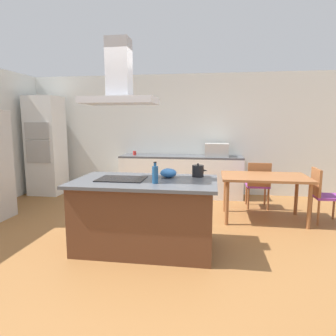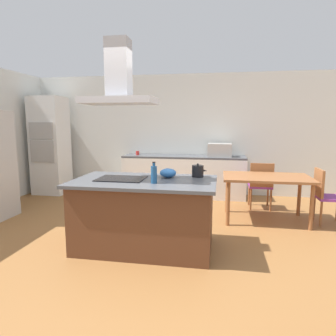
# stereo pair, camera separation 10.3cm
# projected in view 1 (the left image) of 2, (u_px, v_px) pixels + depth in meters

# --- Properties ---
(ground) EXTENTS (16.00, 16.00, 0.00)m
(ground) POSITION_uv_depth(u_px,v_px,m) (164.00, 213.00, 5.41)
(ground) COLOR #936033
(wall_back) EXTENTS (7.20, 0.10, 2.70)m
(wall_back) POSITION_uv_depth(u_px,v_px,m) (176.00, 135.00, 6.92)
(wall_back) COLOR silver
(wall_back) RESTS_ON ground
(kitchen_island) EXTENTS (1.82, 1.06, 0.90)m
(kitchen_island) POSITION_uv_depth(u_px,v_px,m) (145.00, 214.00, 3.87)
(kitchen_island) COLOR #59331E
(kitchen_island) RESTS_ON ground
(cooktop) EXTENTS (0.60, 0.44, 0.01)m
(cooktop) POSITION_uv_depth(u_px,v_px,m) (122.00, 179.00, 3.85)
(cooktop) COLOR black
(cooktop) RESTS_ON kitchen_island
(tea_kettle) EXTENTS (0.21, 0.16, 0.18)m
(tea_kettle) POSITION_uv_depth(u_px,v_px,m) (198.00, 171.00, 4.03)
(tea_kettle) COLOR black
(tea_kettle) RESTS_ON kitchen_island
(olive_oil_bottle) EXTENTS (0.07, 0.07, 0.26)m
(olive_oil_bottle) POSITION_uv_depth(u_px,v_px,m) (155.00, 174.00, 3.58)
(olive_oil_bottle) COLOR navy
(olive_oil_bottle) RESTS_ON kitchen_island
(mixing_bowl) EXTENTS (0.22, 0.22, 0.12)m
(mixing_bowl) POSITION_uv_depth(u_px,v_px,m) (168.00, 173.00, 3.98)
(mixing_bowl) COLOR #2D6BB7
(mixing_bowl) RESTS_ON kitchen_island
(back_counter) EXTENTS (2.68, 0.62, 0.90)m
(back_counter) POSITION_uv_depth(u_px,v_px,m) (181.00, 176.00, 6.67)
(back_counter) COLOR white
(back_counter) RESTS_ON ground
(countertop_microwave) EXTENTS (0.50, 0.38, 0.28)m
(countertop_microwave) POSITION_uv_depth(u_px,v_px,m) (217.00, 150.00, 6.46)
(countertop_microwave) COLOR #B2AFAA
(countertop_microwave) RESTS_ON back_counter
(coffee_mug_red) EXTENTS (0.08, 0.08, 0.09)m
(coffee_mug_red) POSITION_uv_depth(u_px,v_px,m) (135.00, 153.00, 6.75)
(coffee_mug_red) COLOR red
(coffee_mug_red) RESTS_ON back_counter
(wall_oven_stack) EXTENTS (0.70, 0.66, 2.20)m
(wall_oven_stack) POSITION_uv_depth(u_px,v_px,m) (46.00, 146.00, 6.79)
(wall_oven_stack) COLOR white
(wall_oven_stack) RESTS_ON ground
(dining_table) EXTENTS (1.40, 0.90, 0.75)m
(dining_table) POSITION_uv_depth(u_px,v_px,m) (264.00, 181.00, 4.98)
(dining_table) COLOR #995B33
(dining_table) RESTS_ON ground
(chair_at_right_end) EXTENTS (0.42, 0.42, 0.89)m
(chair_at_right_end) POSITION_uv_depth(u_px,v_px,m) (322.00, 192.00, 4.87)
(chair_at_right_end) COLOR purple
(chair_at_right_end) RESTS_ON ground
(chair_facing_back_wall) EXTENTS (0.42, 0.42, 0.89)m
(chair_facing_back_wall) POSITION_uv_depth(u_px,v_px,m) (258.00, 182.00, 5.66)
(chair_facing_back_wall) COLOR purple
(chair_facing_back_wall) RESTS_ON ground
(range_hood) EXTENTS (0.90, 0.55, 0.78)m
(range_hood) POSITION_uv_depth(u_px,v_px,m) (119.00, 83.00, 3.67)
(range_hood) COLOR #ADADB2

